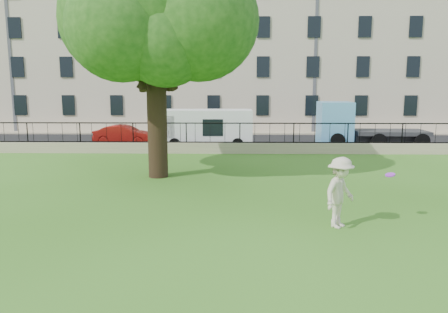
{
  "coord_description": "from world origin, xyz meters",
  "views": [
    {
      "loc": [
        -0.36,
        -12.25,
        3.81
      ],
      "look_at": [
        -0.7,
        3.5,
        1.22
      ],
      "focal_mm": 35.0,
      "sensor_mm": 36.0,
      "label": 1
    }
  ],
  "objects_px": {
    "man": "(340,193)",
    "frisbee": "(390,175)",
    "white_van": "(207,129)",
    "blue_truck": "(371,124)",
    "red_sedan": "(124,135)",
    "tree": "(151,8)"
  },
  "relations": [
    {
      "from": "tree",
      "to": "white_van",
      "type": "bearing_deg",
      "value": 79.43
    },
    {
      "from": "tree",
      "to": "red_sedan",
      "type": "height_order",
      "value": "tree"
    },
    {
      "from": "frisbee",
      "to": "white_van",
      "type": "relative_size",
      "value": 0.05
    },
    {
      "from": "frisbee",
      "to": "blue_truck",
      "type": "relative_size",
      "value": 0.04
    },
    {
      "from": "tree",
      "to": "white_van",
      "type": "distance_m",
      "value": 10.52
    },
    {
      "from": "white_van",
      "to": "blue_truck",
      "type": "height_order",
      "value": "blue_truck"
    },
    {
      "from": "man",
      "to": "blue_truck",
      "type": "distance_m",
      "value": 17.26
    },
    {
      "from": "man",
      "to": "frisbee",
      "type": "height_order",
      "value": "man"
    },
    {
      "from": "white_van",
      "to": "blue_truck",
      "type": "xyz_separation_m",
      "value": [
        10.33,
        1.0,
        0.22
      ]
    },
    {
      "from": "frisbee",
      "to": "white_van",
      "type": "bearing_deg",
      "value": 112.22
    },
    {
      "from": "red_sedan",
      "to": "blue_truck",
      "type": "relative_size",
      "value": 0.58
    },
    {
      "from": "red_sedan",
      "to": "white_van",
      "type": "relative_size",
      "value": 0.69
    },
    {
      "from": "man",
      "to": "blue_truck",
      "type": "xyz_separation_m",
      "value": [
        5.83,
        16.24,
        0.41
      ]
    },
    {
      "from": "frisbee",
      "to": "blue_truck",
      "type": "height_order",
      "value": "blue_truck"
    },
    {
      "from": "frisbee",
      "to": "red_sedan",
      "type": "height_order",
      "value": "frisbee"
    },
    {
      "from": "tree",
      "to": "frisbee",
      "type": "bearing_deg",
      "value": -38.02
    },
    {
      "from": "tree",
      "to": "man",
      "type": "bearing_deg",
      "value": -46.76
    },
    {
      "from": "man",
      "to": "frisbee",
      "type": "xyz_separation_m",
      "value": [
        1.5,
        0.55,
        0.38
      ]
    },
    {
      "from": "frisbee",
      "to": "white_van",
      "type": "height_order",
      "value": "white_van"
    },
    {
      "from": "man",
      "to": "red_sedan",
      "type": "xyz_separation_m",
      "value": [
        -9.85,
        16.24,
        -0.33
      ]
    },
    {
      "from": "red_sedan",
      "to": "white_van",
      "type": "xyz_separation_m",
      "value": [
        5.35,
        -1.0,
        0.53
      ]
    },
    {
      "from": "man",
      "to": "white_van",
      "type": "bearing_deg",
      "value": 58.92
    }
  ]
}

